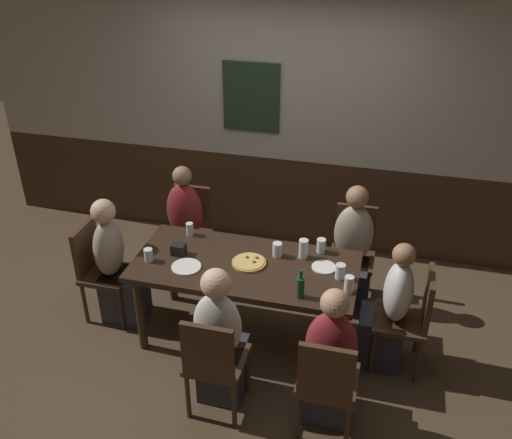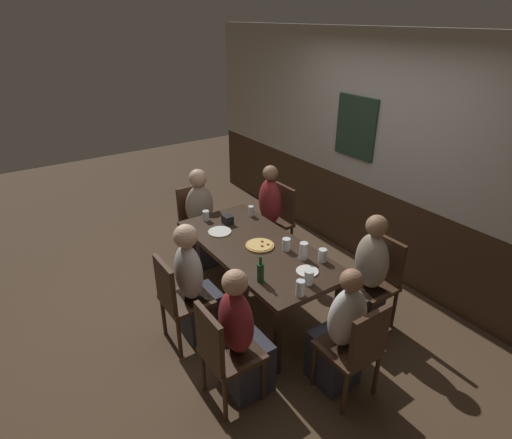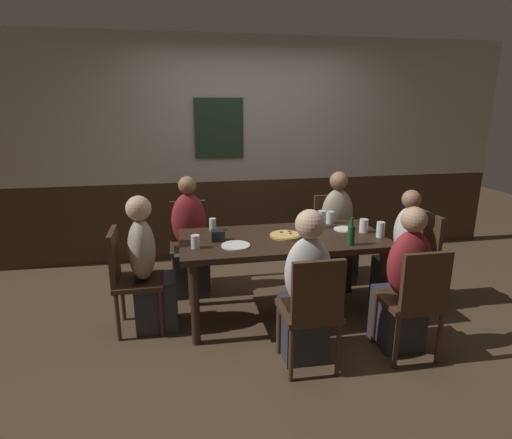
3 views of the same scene
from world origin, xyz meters
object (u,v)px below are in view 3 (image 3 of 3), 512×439
Objects in this scene: person_mid_near at (305,297)px; condiment_caddy at (218,236)px; chair_head_west at (129,275)px; person_left_far at (190,245)px; tumbler_short at (301,224)px; pint_glass_amber at (330,218)px; person_head_west at (149,274)px; plate_white_large at (236,245)px; plate_white_small at (344,229)px; chair_right_near at (415,298)px; chair_mid_near at (312,307)px; beer_glass_half at (213,225)px; tumbler_water at (364,227)px; chair_right_far at (332,231)px; beer_glass_tall at (380,231)px; person_head_east at (401,258)px; pizza at (285,235)px; chair_left_far at (189,239)px; chair_head_east at (417,254)px; pint_glass_pale at (195,243)px; highball_clear at (322,220)px; beer_bottle_green at (351,234)px; dining_table at (283,246)px; person_right_near at (403,290)px; person_right_far at (338,235)px.

condiment_caddy is at bearing 129.46° from person_mid_near.
chair_head_west is 0.75× the size of person_left_far.
tumbler_short is 0.36m from pint_glass_amber.
person_head_west reaches higher than plate_white_large.
chair_head_west is 1.93m from plate_white_small.
tumbler_short is at bearing 119.03° from chair_right_near.
chair_mid_near is 7.43× the size of pint_glass_amber.
beer_glass_half is 1.36m from tumbler_water.
chair_mid_near is at bearing -122.98° from plate_white_small.
plate_white_large is at bearing -140.82° from chair_right_far.
beer_glass_half is (-0.58, 1.15, 0.29)m from chair_mid_near.
person_head_west is at bearing 175.43° from beer_glass_tall.
pizza is at bearing 179.23° from person_head_east.
pizza is 2.45× the size of beer_glass_half.
chair_left_far and chair_head_east have the same top height.
condiment_caddy is at bearing -71.64° from person_left_far.
chair_right_far is 1.60m from condiment_caddy.
person_left_far reaches higher than chair_mid_near.
pint_glass_pale is at bearing -20.06° from person_head_west.
chair_left_far is 1.39m from highball_clear.
tumbler_short is 0.51× the size of beer_bottle_green.
dining_table is at bearing -153.29° from highball_clear.
chair_head_east is at bearing -0.18° from tumbler_water.
beer_bottle_green reaches higher than pint_glass_amber.
chair_right_near is 7.93× the size of beer_glass_half.
chair_head_west is 0.77× the size of person_right_near.
chair_mid_near and chair_right_near have the same top height.
person_head_west is at bearing 180.00° from chair_head_east.
pint_glass_pale is at bearing -147.64° from chair_right_far.
pint_glass_pale is at bearing -168.79° from pizza.
highball_clear is at bearing 26.71° from dining_table.
person_mid_near is at bearing -148.12° from beer_glass_tall.
tumbler_short and pint_glass_amber have the same top height.
chair_mid_near reaches higher than dining_table.
pint_glass_pale is (-1.89, -0.14, 0.32)m from person_head_east.
chair_mid_near is 0.76× the size of person_head_west.
chair_right_far is at bearing 75.82° from beer_bottle_green.
person_head_west is 9.78× the size of tumbler_short.
beer_glass_tall is at bearing -18.62° from beer_glass_half.
dining_table is 0.57m from condiment_caddy.
chair_right_far is 4.59× the size of plate_white_small.
tumbler_water is (1.52, -0.67, 0.30)m from person_left_far.
tumbler_short is 0.21m from highball_clear.
beer_glass_half is 0.92× the size of tumbler_water.
person_head_east is (1.14, 0.67, -0.03)m from person_mid_near.
person_left_far reaches higher than beer_glass_tall.
person_mid_near is at bearing -35.06° from pint_glass_pale.
person_right_far is (0.00, 1.50, -0.00)m from chair_right_near.
person_left_far is at bearing 139.32° from person_right_near.
highball_clear reaches higher than chair_right_near.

